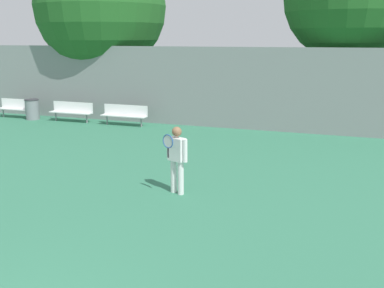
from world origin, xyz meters
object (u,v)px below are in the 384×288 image
(trash_bin, at_px, (32,109))
(tree_dark_dense, at_px, (101,6))
(bench_adjacent_court, at_px, (17,107))
(tennis_player, at_px, (177,156))
(bench_by_gate, at_px, (125,113))
(bench_courtside_near, at_px, (72,110))

(trash_bin, bearing_deg, tree_dark_dense, 54.46)
(bench_adjacent_court, bearing_deg, tennis_player, -33.81)
(bench_adjacent_court, distance_m, bench_by_gate, 5.33)
(bench_adjacent_court, xyz_separation_m, trash_bin, (0.91, -0.12, -0.06))
(trash_bin, bearing_deg, bench_by_gate, 1.57)
(bench_courtside_near, height_order, trash_bin, trash_bin)
(bench_by_gate, bearing_deg, bench_adjacent_court, -180.00)
(tennis_player, distance_m, bench_by_gate, 8.51)
(bench_adjacent_court, height_order, tree_dark_dense, tree_dark_dense)
(tennis_player, xyz_separation_m, bench_adjacent_court, (-10.30, 6.90, -0.39))
(trash_bin, bearing_deg, tennis_player, -35.80)
(tennis_player, height_order, bench_courtside_near, tennis_player)
(tennis_player, xyz_separation_m, tree_dark_dense, (-7.42, 9.55, 3.96))
(bench_courtside_near, distance_m, bench_adjacent_court, 2.84)
(bench_by_gate, bearing_deg, tennis_player, -54.24)
(tennis_player, relative_size, bench_by_gate, 0.80)
(tennis_player, distance_m, tree_dark_dense, 12.72)
(tree_dark_dense, bearing_deg, bench_courtside_near, -91.06)
(tree_dark_dense, bearing_deg, bench_adjacent_court, -137.44)
(bench_courtside_near, relative_size, trash_bin, 2.18)
(bench_by_gate, xyz_separation_m, trash_bin, (-4.43, -0.12, -0.06))
(bench_courtside_near, bearing_deg, bench_by_gate, 0.00)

